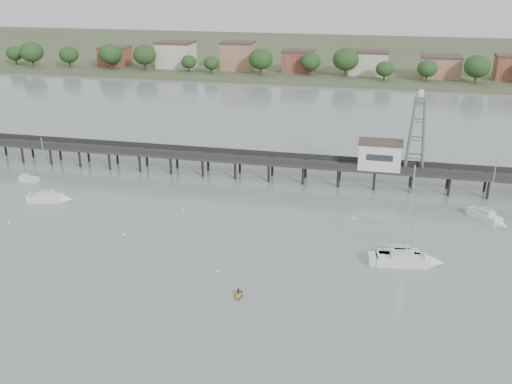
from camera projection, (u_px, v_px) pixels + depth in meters
ground_plane at (133, 357)px, 63.14m from camera, size 500.00×500.00×0.00m
pier at (254, 160)px, 116.25m from camera, size 150.00×5.00×5.50m
pier_building at (380, 155)px, 110.06m from camera, size 8.40×5.40×5.30m
lattice_tower at (417, 134)px, 107.10m from camera, size 3.20×3.20×15.50m
sailboat_b at (54, 198)px, 105.22m from camera, size 8.03×3.61×12.85m
sailboat_e at (491, 219)px, 96.34m from camera, size 6.34×6.82×12.03m
sailboat_d at (414, 261)px, 82.67m from camera, size 10.21×4.23×16.19m
sailboat_c at (408, 255)px, 84.26m from camera, size 7.31×3.59×11.73m
white_tender at (28, 179)px, 115.31m from camera, size 4.10×2.08×1.53m
yellow_dinghy at (238, 296)px, 74.87m from camera, size 1.72×0.67×2.35m
dinghy_occupant at (238, 296)px, 74.87m from camera, size 0.73×1.09×0.25m
mooring_buoys at (234, 236)px, 91.64m from camera, size 87.79×23.24×0.39m
far_shore at (336, 54)px, 280.28m from camera, size 500.00×170.00×10.40m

